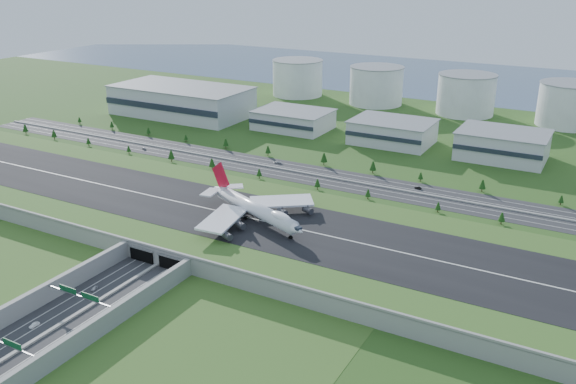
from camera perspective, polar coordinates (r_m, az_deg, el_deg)
The scene contains 24 objects.
ground at distance 319.28m, azimuth -6.34°, elevation -3.17°, with size 1200.00×1200.00×0.00m, color #1F4C17.
airfield_deck at distance 317.56m, azimuth -6.37°, elevation -2.50°, with size 520.00×100.00×9.20m.
underpass_road at distance 252.79m, azimuth -19.57°, elevation -10.36°, with size 38.80×120.40×8.00m.
sign_gantry_near at distance 253.47m, azimuth -18.93°, elevation -9.26°, with size 38.70×0.70×9.80m.
sign_gantry_far at distance 235.72m, azimuth -25.25°, elevation -12.67°, with size 38.70×0.70×9.80m.
north_expressway at distance 394.84m, azimuth 1.56°, elevation 1.74°, with size 560.00×36.00×0.12m, color #28282B.
tree_row at distance 388.47m, azimuth 3.15°, elevation 2.09°, with size 497.89×48.61×8.34m.
hangar_west at distance 554.66m, azimuth -9.91°, elevation 8.40°, with size 120.00×60.00×25.00m, color silver.
hangar_mid_a at distance 500.17m, azimuth 0.49°, elevation 6.77°, with size 58.00×42.00×15.00m, color silver.
hangar_mid_b at distance 466.78m, azimuth 9.74°, elevation 5.56°, with size 58.00×42.00×17.00m, color silver.
hangar_mid_c at distance 447.99m, azimuth 19.43°, elevation 4.14°, with size 58.00×42.00×19.00m, color silver.
fuel_tank_a at distance 629.23m, azimuth 0.90°, elevation 10.63°, with size 50.00×50.00×35.00m, color silver.
fuel_tank_b at distance 594.72m, azimuth 8.26°, elevation 9.81°, with size 50.00×50.00×35.00m, color silver.
fuel_tank_c at distance 570.88m, azimuth 16.32°, elevation 8.74°, with size 50.00×50.00×35.00m, color silver.
fuel_tank_d at distance 559.07m, azimuth 24.84°, elevation 7.41°, with size 50.00×50.00×35.00m, color silver.
bay_water at distance 747.96m, azimuth 15.52°, elevation 10.17°, with size 1200.00×260.00×0.06m, color #3B5272.
boeing_747 at distance 301.65m, azimuth -3.12°, elevation -1.54°, with size 70.51×65.32×23.07m.
car_0 at distance 270.73m, azimuth -17.66°, elevation -8.57°, with size 1.59×3.95×1.34m, color silver.
car_1 at distance 253.53m, azimuth -22.65°, elevation -11.41°, with size 1.44×4.14×1.37m, color white.
car_2 at distance 265.88m, azimuth -13.16°, elevation -8.63°, with size 2.61×5.66×1.57m, color #0D0E41.
car_3 at distance 229.76m, azimuth -23.34°, elevation -15.09°, with size 2.22×5.46×1.59m, color #B43710.
car_4 at distance 456.67m, azimuth -13.30°, elevation 3.95°, with size 1.72×4.28×1.46m, color slate.
car_5 at distance 375.77m, azimuth 12.07°, elevation 0.38°, with size 1.48×4.25×1.40m, color black.
car_7 at distance 414.52m, azimuth -0.99°, elevation 2.81°, with size 2.17×5.35×1.55m, color silver.
Camera 1 is at (170.97, -236.58, 129.36)m, focal length 38.00 mm.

